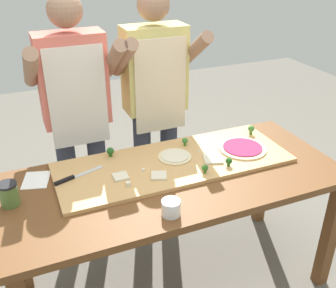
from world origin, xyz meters
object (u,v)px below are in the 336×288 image
(broccoli_floret_back_left, at_px, (110,151))
(flour_cup, at_px, (171,209))
(pizza_whole_beet_magenta, at_px, (243,148))
(cook_left, at_px, (76,107))
(prep_table, at_px, (175,192))
(pizza_whole_cheese_artichoke, at_px, (175,156))
(broccoli_floret_center_left, at_px, (205,168))
(broccoli_floret_front_mid, at_px, (185,141))
(broccoli_floret_center_right, at_px, (229,161))
(cheese_crumble_c, at_px, (199,151))
(chefs_knife, at_px, (72,178))
(cook_right, at_px, (155,95))
(cheese_crumble_a, at_px, (143,170))
(recipe_note, at_px, (36,180))
(cheese_crumble_b, at_px, (128,184))
(sauce_jar, at_px, (9,194))
(pizza_slice_center, at_px, (121,176))
(pizza_slice_far_right, at_px, (159,175))
(pizza_slice_far_left, at_px, (213,159))

(broccoli_floret_back_left, height_order, flour_cup, same)
(pizza_whole_beet_magenta, distance_m, cook_left, 1.04)
(prep_table, relative_size, cook_left, 1.09)
(pizza_whole_cheese_artichoke, bearing_deg, pizza_whole_beet_magenta, -8.75)
(prep_table, distance_m, pizza_whole_beet_magenta, 0.50)
(broccoli_floret_center_left, height_order, flour_cup, flour_cup)
(prep_table, height_order, broccoli_floret_front_mid, broccoli_floret_front_mid)
(broccoli_floret_front_mid, xyz_separation_m, flour_cup, (-0.33, -0.55, -0.02))
(broccoli_floret_center_right, height_order, cook_left, cook_left)
(broccoli_floret_center_right, xyz_separation_m, cheese_crumble_c, (-0.08, 0.20, -0.02))
(chefs_knife, bearing_deg, cook_right, 37.46)
(broccoli_floret_front_mid, bearing_deg, cheese_crumble_a, -151.59)
(broccoli_floret_center_right, distance_m, recipe_note, 1.03)
(broccoli_floret_back_left, xyz_separation_m, broccoli_floret_center_left, (0.41, -0.37, -0.00))
(pizza_whole_beet_magenta, relative_size, cook_right, 0.17)
(cheese_crumble_a, height_order, cheese_crumble_b, cheese_crumble_b)
(recipe_note, height_order, cook_right, cook_right)
(sauce_jar, height_order, recipe_note, sauce_jar)
(broccoli_floret_front_mid, relative_size, cook_left, 0.03)
(recipe_note, bearing_deg, pizza_slice_center, -23.67)
(pizza_slice_far_right, xyz_separation_m, sauce_jar, (-0.73, 0.07, 0.03))
(cook_left, bearing_deg, flour_cup, -76.59)
(pizza_whole_beet_magenta, xyz_separation_m, cheese_crumble_b, (-0.74, -0.11, 0.00))
(broccoli_floret_back_left, xyz_separation_m, broccoli_floret_center_right, (0.57, -0.35, -0.00))
(chefs_knife, height_order, cheese_crumble_a, chefs_knife)
(pizza_slice_far_left, bearing_deg, cheese_crumble_b, -173.03)
(broccoli_floret_front_mid, distance_m, cheese_crumble_c, 0.12)
(chefs_knife, height_order, cook_right, cook_right)
(cheese_crumble_c, bearing_deg, pizza_whole_cheese_artichoke, -178.90)
(pizza_slice_far_left, xyz_separation_m, cheese_crumble_b, (-0.52, -0.06, 0.00))
(pizza_slice_center, xyz_separation_m, cook_left, (-0.10, 0.59, 0.18))
(sauce_jar, bearing_deg, broccoli_floret_center_right, -6.13)
(broccoli_floret_center_right, xyz_separation_m, flour_cup, (-0.45, -0.25, -0.02))
(cheese_crumble_a, bearing_deg, pizza_whole_cheese_artichoke, 17.73)
(broccoli_floret_center_left, relative_size, flour_cup, 0.55)
(prep_table, relative_size, pizza_slice_center, 23.44)
(pizza_slice_center, height_order, pizza_slice_far_left, same)
(broccoli_floret_back_left, height_order, cook_left, cook_left)
(broccoli_floret_center_right, xyz_separation_m, cheese_crumble_a, (-0.45, 0.13, -0.02))
(prep_table, distance_m, chefs_knife, 0.55)
(pizza_slice_center, xyz_separation_m, cheese_crumble_a, (0.13, 0.01, 0.00))
(broccoli_floret_back_left, height_order, sauce_jar, sauce_jar)
(pizza_whole_beet_magenta, height_order, recipe_note, pizza_whole_beet_magenta)
(broccoli_floret_back_left, distance_m, broccoli_floret_center_right, 0.67)
(chefs_knife, relative_size, cheese_crumble_c, 22.59)
(pizza_whole_beet_magenta, relative_size, cheese_crumble_c, 23.23)
(prep_table, height_order, pizza_whole_beet_magenta, pizza_whole_beet_magenta)
(broccoli_floret_center_right, bearing_deg, prep_table, 171.11)
(prep_table, relative_size, cheese_crumble_b, 83.44)
(pizza_slice_far_right, height_order, recipe_note, pizza_slice_far_right)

